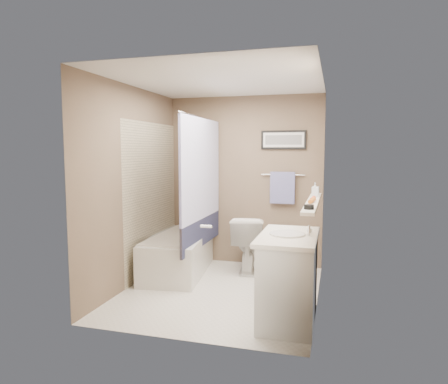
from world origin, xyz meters
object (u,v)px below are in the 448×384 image
(hair_brush_front, at_px, (312,200))
(hair_brush_back, at_px, (313,199))
(vanity, at_px, (289,280))
(toilet, at_px, (249,243))
(candle_bowl_near, at_px, (309,207))
(soap_bottle, at_px, (315,190))
(glass_jar, at_px, (316,191))
(bathtub, at_px, (179,254))

(hair_brush_front, height_order, hair_brush_back, same)
(hair_brush_back, bearing_deg, vanity, -111.86)
(toilet, xyz_separation_m, candle_bowl_near, (0.89, -1.64, 0.75))
(soap_bottle, bearing_deg, hair_brush_front, -90.00)
(hair_brush_back, height_order, glass_jar, glass_jar)
(toilet, bearing_deg, glass_jar, 147.35)
(vanity, distance_m, candle_bowl_near, 0.77)
(soap_bottle, bearing_deg, candle_bowl_near, -90.00)
(candle_bowl_near, height_order, hair_brush_back, hair_brush_back)
(vanity, bearing_deg, hair_brush_back, 67.62)
(bathtub, bearing_deg, vanity, -42.99)
(bathtub, xyz_separation_m, vanity, (1.60, -1.16, 0.15))
(bathtub, relative_size, glass_jar, 15.00)
(vanity, relative_size, hair_brush_front, 4.09)
(vanity, bearing_deg, bathtub, 143.64)
(candle_bowl_near, relative_size, hair_brush_front, 0.41)
(bathtub, bearing_deg, hair_brush_front, -32.65)
(toilet, xyz_separation_m, soap_bottle, (0.89, -0.63, 0.81))
(candle_bowl_near, relative_size, soap_bottle, 0.57)
(hair_brush_back, relative_size, soap_bottle, 1.40)
(candle_bowl_near, relative_size, hair_brush_back, 0.41)
(hair_brush_back, bearing_deg, hair_brush_front, -90.00)
(candle_bowl_near, distance_m, glass_jar, 1.18)
(vanity, bearing_deg, candle_bowl_near, -41.12)
(vanity, distance_m, soap_bottle, 1.17)
(hair_brush_front, relative_size, hair_brush_back, 1.00)
(vanity, bearing_deg, soap_bottle, 77.13)
(hair_brush_back, bearing_deg, toilet, 131.16)
(toilet, distance_m, soap_bottle, 1.36)
(vanity, distance_m, glass_jar, 1.29)
(toilet, bearing_deg, hair_brush_back, 125.63)
(toilet, bearing_deg, candle_bowl_near, 112.99)
(vanity, height_order, soap_bottle, soap_bottle)
(bathtub, distance_m, candle_bowl_near, 2.39)
(vanity, bearing_deg, toilet, 114.96)
(toilet, distance_m, glass_jar, 1.27)
(glass_jar, xyz_separation_m, soap_bottle, (0.00, -0.18, 0.03))
(bathtub, height_order, toilet, toilet)
(toilet, height_order, glass_jar, glass_jar)
(toilet, height_order, hair_brush_front, hair_brush_front)
(bathtub, distance_m, glass_jar, 2.01)
(candle_bowl_near, bearing_deg, hair_brush_front, 90.00)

